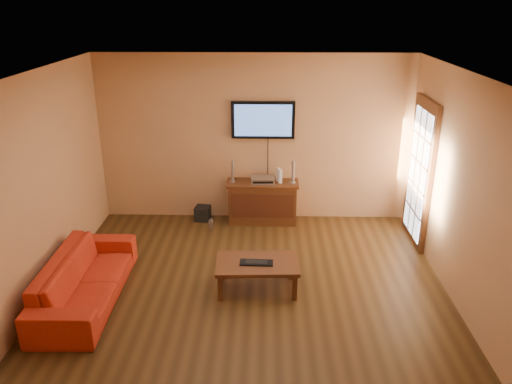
{
  "coord_description": "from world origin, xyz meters",
  "views": [
    {
      "loc": [
        0.22,
        -5.27,
        3.48
      ],
      "look_at": [
        0.07,
        0.8,
        1.1
      ],
      "focal_mm": 35.0,
      "sensor_mm": 36.0,
      "label": 1
    }
  ],
  "objects_px": {
    "av_receiver": "(263,180)",
    "coffee_table": "(257,266)",
    "media_console": "(262,202)",
    "bottle": "(211,225)",
    "keyboard": "(256,263)",
    "sofa": "(84,272)",
    "subwoofer": "(203,213)",
    "speaker_right": "(293,173)",
    "television": "(263,120)",
    "speaker_left": "(233,172)",
    "game_console": "(279,175)"
  },
  "relations": [
    {
      "from": "speaker_left",
      "to": "game_console",
      "type": "bearing_deg",
      "value": 1.61
    },
    {
      "from": "coffee_table",
      "to": "subwoofer",
      "type": "xyz_separation_m",
      "value": [
        -0.96,
        2.1,
        -0.22
      ]
    },
    {
      "from": "media_console",
      "to": "av_receiver",
      "type": "distance_m",
      "value": 0.39
    },
    {
      "from": "media_console",
      "to": "keyboard",
      "type": "height_order",
      "value": "media_console"
    },
    {
      "from": "subwoofer",
      "to": "bottle",
      "type": "xyz_separation_m",
      "value": [
        0.18,
        -0.4,
        -0.02
      ]
    },
    {
      "from": "speaker_left",
      "to": "speaker_right",
      "type": "relative_size",
      "value": 0.96
    },
    {
      "from": "subwoofer",
      "to": "sofa",
      "type": "bearing_deg",
      "value": -107.25
    },
    {
      "from": "media_console",
      "to": "speaker_right",
      "type": "height_order",
      "value": "speaker_right"
    },
    {
      "from": "game_console",
      "to": "sofa",
      "type": "bearing_deg",
      "value": -153.72
    },
    {
      "from": "television",
      "to": "subwoofer",
      "type": "height_order",
      "value": "television"
    },
    {
      "from": "television",
      "to": "sofa",
      "type": "relative_size",
      "value": 0.5
    },
    {
      "from": "game_console",
      "to": "media_console",
      "type": "bearing_deg",
      "value": 167.73
    },
    {
      "from": "speaker_right",
      "to": "keyboard",
      "type": "distance_m",
      "value": 2.21
    },
    {
      "from": "media_console",
      "to": "bottle",
      "type": "height_order",
      "value": "media_console"
    },
    {
      "from": "speaker_left",
      "to": "bottle",
      "type": "distance_m",
      "value": 0.91
    },
    {
      "from": "subwoofer",
      "to": "keyboard",
      "type": "distance_m",
      "value": 2.35
    },
    {
      "from": "bottle",
      "to": "keyboard",
      "type": "bearing_deg",
      "value": -66.08
    },
    {
      "from": "media_console",
      "to": "keyboard",
      "type": "distance_m",
      "value": 2.09
    },
    {
      "from": "bottle",
      "to": "speaker_right",
      "type": "bearing_deg",
      "value": 15.5
    },
    {
      "from": "speaker_left",
      "to": "av_receiver",
      "type": "bearing_deg",
      "value": 0.32
    },
    {
      "from": "speaker_right",
      "to": "keyboard",
      "type": "height_order",
      "value": "speaker_right"
    },
    {
      "from": "game_console",
      "to": "subwoofer",
      "type": "xyz_separation_m",
      "value": [
        -1.26,
        0.01,
        -0.68
      ]
    },
    {
      "from": "television",
      "to": "keyboard",
      "type": "xyz_separation_m",
      "value": [
        -0.05,
        -2.27,
        -1.27
      ]
    },
    {
      "from": "game_console",
      "to": "speaker_left",
      "type": "bearing_deg",
      "value": 163.08
    },
    {
      "from": "media_console",
      "to": "bottle",
      "type": "relative_size",
      "value": 5.58
    },
    {
      "from": "media_console",
      "to": "sofa",
      "type": "xyz_separation_m",
      "value": [
        -2.12,
        -2.35,
        0.04
      ]
    },
    {
      "from": "television",
      "to": "subwoofer",
      "type": "xyz_separation_m",
      "value": [
        -1.0,
        -0.14,
        -1.55
      ]
    },
    {
      "from": "speaker_right",
      "to": "subwoofer",
      "type": "xyz_separation_m",
      "value": [
        -1.48,
        0.04,
        -0.74
      ]
    },
    {
      "from": "sofa",
      "to": "bottle",
      "type": "distance_m",
      "value": 2.39
    },
    {
      "from": "coffee_table",
      "to": "sofa",
      "type": "distance_m",
      "value": 2.1
    },
    {
      "from": "speaker_left",
      "to": "television",
      "type": "bearing_deg",
      "value": 19.74
    },
    {
      "from": "av_receiver",
      "to": "media_console",
      "type": "bearing_deg",
      "value": -102.74
    },
    {
      "from": "subwoofer",
      "to": "keyboard",
      "type": "bearing_deg",
      "value": -58.07
    },
    {
      "from": "sofa",
      "to": "television",
      "type": "bearing_deg",
      "value": -40.99
    },
    {
      "from": "television",
      "to": "subwoofer",
      "type": "relative_size",
      "value": 4.22
    },
    {
      "from": "sofa",
      "to": "speaker_right",
      "type": "height_order",
      "value": "speaker_right"
    },
    {
      "from": "av_receiver",
      "to": "coffee_table",
      "type": "bearing_deg",
      "value": -93.96
    },
    {
      "from": "game_console",
      "to": "subwoofer",
      "type": "height_order",
      "value": "game_console"
    },
    {
      "from": "game_console",
      "to": "subwoofer",
      "type": "relative_size",
      "value": 0.93
    },
    {
      "from": "coffee_table",
      "to": "game_console",
      "type": "height_order",
      "value": "game_console"
    },
    {
      "from": "television",
      "to": "bottle",
      "type": "distance_m",
      "value": 1.86
    },
    {
      "from": "television",
      "to": "coffee_table",
      "type": "xyz_separation_m",
      "value": [
        -0.04,
        -2.24,
        -1.33
      ]
    },
    {
      "from": "av_receiver",
      "to": "game_console",
      "type": "distance_m",
      "value": 0.27
    },
    {
      "from": "coffee_table",
      "to": "subwoofer",
      "type": "bearing_deg",
      "value": 114.46
    },
    {
      "from": "coffee_table",
      "to": "bottle",
      "type": "distance_m",
      "value": 1.89
    },
    {
      "from": "coffee_table",
      "to": "av_receiver",
      "type": "xyz_separation_m",
      "value": [
        0.04,
        2.07,
        0.4
      ]
    },
    {
      "from": "game_console",
      "to": "bottle",
      "type": "relative_size",
      "value": 1.07
    },
    {
      "from": "media_console",
      "to": "bottle",
      "type": "distance_m",
      "value": 0.93
    },
    {
      "from": "television",
      "to": "keyboard",
      "type": "bearing_deg",
      "value": -91.3
    },
    {
      "from": "speaker_left",
      "to": "game_console",
      "type": "height_order",
      "value": "speaker_left"
    }
  ]
}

